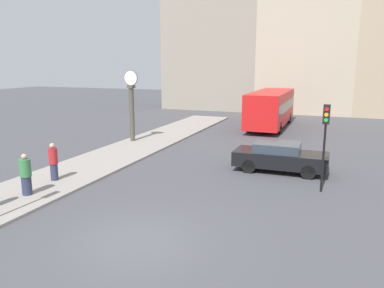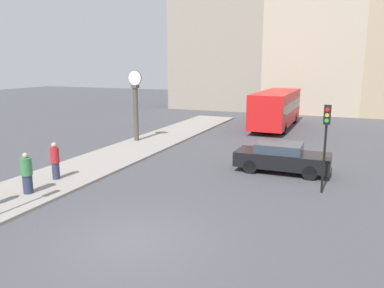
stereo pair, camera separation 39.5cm
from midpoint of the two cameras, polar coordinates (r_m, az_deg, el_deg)
ground_plane at (r=11.37m, az=-8.06°, el=-14.31°), size 120.00×120.00×0.00m
sidewalk_corner at (r=23.89m, az=-6.54°, el=-0.04°), size 3.54×27.31×0.11m
building_row at (r=41.87m, az=16.72°, el=17.54°), size 27.48×5.00×19.87m
sedan_car at (r=18.23m, az=14.10°, el=-2.00°), size 4.35×1.78×1.39m
bus_distant at (r=30.95m, az=13.07°, el=5.49°), size 2.56×9.24×2.91m
traffic_light_far at (r=15.39m, az=20.45°, el=1.95°), size 0.26×0.24×3.51m
street_clock at (r=24.58m, az=-8.13°, el=5.78°), size 0.98×0.40×4.56m
pedestrian_green_hoodie at (r=15.73m, az=-23.21°, el=-4.17°), size 0.43×0.43×1.61m
pedestrian_red_top at (r=17.23m, az=-19.52°, el=-2.46°), size 0.38×0.38×1.63m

